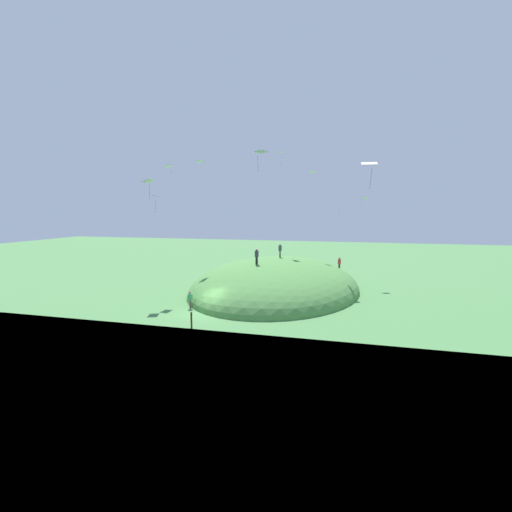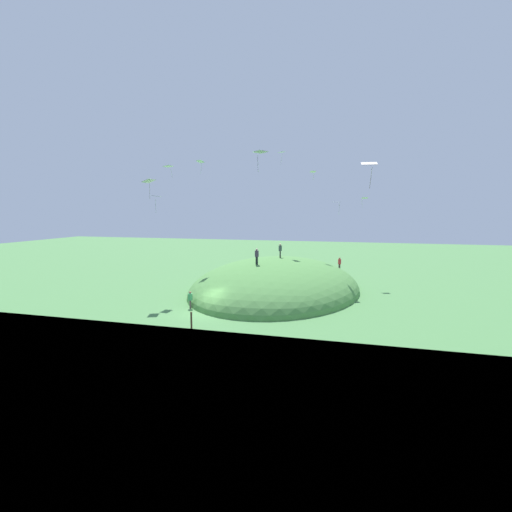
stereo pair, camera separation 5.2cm
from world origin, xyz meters
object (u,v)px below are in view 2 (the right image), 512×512
kite_0 (282,153)px  kite_9 (369,165)px  kite_4 (260,152)px  mooring_post (191,320)px  kite_5 (200,162)px  kite_7 (313,172)px  person_watching_kites (257,254)px  kite_2 (157,197)px  kite_1 (337,203)px  kite_8 (168,167)px  person_near_shore (280,249)px  person_walking_path (340,262)px  kite_3 (149,181)px  person_on_hilltop (190,298)px  kite_6 (365,199)px

kite_0 → kite_9: 23.59m
kite_4 → mooring_post: (-2.73, 4.64, -12.59)m
kite_5 → kite_9: bearing=-128.1°
kite_7 → person_watching_kites: bearing=161.1°
kite_4 → kite_5: kite_5 is taller
person_watching_kites → mooring_post: size_ratio=1.31×
kite_2 → kite_5: bearing=-8.8°
kite_1 → kite_8: size_ratio=1.16×
person_near_shore → kite_1: 8.11m
person_walking_path → kite_5: kite_5 is taller
person_walking_path → person_watching_kites: (-11.65, 7.75, 2.06)m
mooring_post → kite_3: bearing=49.8°
mooring_post → person_on_hilltop: bearing=25.6°
kite_4 → mooring_post: size_ratio=1.21×
kite_6 → kite_3: bearing=132.2°
person_near_shore → person_walking_path: bearing=-45.3°
person_on_hilltop → kite_6: bearing=-56.7°
kite_2 → kite_5: size_ratio=1.07×
kite_8 → person_walking_path: bearing=-54.2°
kite_2 → kite_0: bearing=-33.5°
kite_7 → kite_3: bearing=146.2°
kite_7 → kite_9: size_ratio=0.65×
kite_1 → kite_4: size_ratio=0.93×
kite_7 → kite_9: bearing=-163.8°
kite_6 → person_walking_path: bearing=68.6°
person_walking_path → kite_0: (-1.34, 7.34, 13.68)m
kite_6 → mooring_post: kite_6 is taller
person_watching_kites → person_on_hilltop: bearing=-115.9°
person_near_shore → kite_1: size_ratio=1.13×
person_walking_path → kite_2: (-15.61, 16.80, 7.89)m
person_watching_kites → mooring_post: (-12.01, 1.86, -3.73)m
kite_3 → kite_4: size_ratio=1.17×
person_near_shore → kite_8: size_ratio=1.31×
person_on_hilltop → kite_9: (-4.00, -15.21, 10.96)m
kite_8 → kite_4: bearing=-125.1°
person_walking_path → kite_9: 24.35m
kite_3 → kite_8: (5.82, 1.08, 1.97)m
person_near_shore → kite_8: 15.19m
person_near_shore → person_on_hilltop: size_ratio=1.02×
person_on_hilltop → kite_5: size_ratio=1.00×
kite_1 → kite_8: kite_8 is taller
person_near_shore → person_on_hilltop: bearing=152.1°
kite_1 → kite_7: 8.68m
kite_2 → kite_6: (14.51, -19.60, 0.07)m
person_watching_kites → kite_7: (12.08, -4.14, 9.32)m
person_near_shore → kite_0: kite_0 is taller
person_on_hilltop → kite_0: size_ratio=0.94×
kite_2 → person_near_shore: bearing=-49.0°
kite_2 → kite_4: bearing=-114.2°
kite_1 → kite_4: 15.66m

